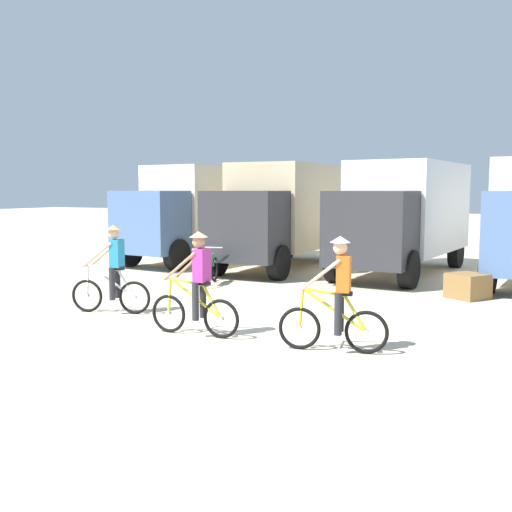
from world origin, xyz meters
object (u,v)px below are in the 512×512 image
box_truck_tan_camper (286,210)px  cyclist_cowboy_hat (197,288)px  cyclist_orange_shirt (113,272)px  box_truck_avon_van (405,212)px  cyclist_near_camera (337,299)px  bicycle_spare (209,270)px  box_truck_cream_rv (203,208)px  supply_crate (468,286)px

box_truck_tan_camper → cyclist_cowboy_hat: box_truck_tan_camper is taller
box_truck_tan_camper → cyclist_orange_shirt: bearing=-92.2°
box_truck_avon_van → cyclist_orange_shirt: box_truck_avon_van is taller
cyclist_near_camera → bicycle_spare: cyclist_near_camera is taller
box_truck_cream_rv → bicycle_spare: bearing=-58.0°
box_truck_cream_rv → box_truck_tan_camper: size_ratio=1.02×
box_truck_cream_rv → cyclist_cowboy_hat: size_ratio=3.83×
box_truck_cream_rv → supply_crate: bearing=-22.9°
box_truck_avon_van → supply_crate: (2.26, -3.63, -1.58)m
box_truck_avon_van → bicycle_spare: (-4.25, -4.38, -1.48)m
cyclist_near_camera → bicycle_spare: 7.25m
cyclist_cowboy_hat → cyclist_near_camera: bearing=0.8°
bicycle_spare → supply_crate: 6.55m
box_truck_tan_camper → bicycle_spare: (-0.46, -4.22, -1.48)m
box_truck_cream_rv → cyclist_near_camera: box_truck_cream_rv is taller
cyclist_cowboy_hat → supply_crate: (3.82, 5.83, -0.55)m
cyclist_cowboy_hat → box_truck_tan_camper: bearing=103.5°
cyclist_near_camera → supply_crate: (1.32, 5.80, -0.55)m
cyclist_orange_shirt → cyclist_near_camera: same height
box_truck_cream_rv → cyclist_cowboy_hat: bearing=-60.1°
cyclist_orange_shirt → cyclist_cowboy_hat: (2.56, -0.91, 0.00)m
box_truck_cream_rv → bicycle_spare: 5.80m
box_truck_cream_rv → box_truck_tan_camper: (3.43, -0.53, 0.00)m
box_truck_cream_rv → box_truck_avon_van: size_ratio=1.00×
box_truck_avon_van → cyclist_near_camera: size_ratio=3.82×
bicycle_spare → cyclist_near_camera: bearing=-44.2°
cyclist_cowboy_hat → box_truck_avon_van: bearing=80.6°
box_truck_tan_camper → bicycle_spare: 4.49m
box_truck_cream_rv → cyclist_orange_shirt: (3.10, -8.92, -1.03)m
supply_crate → bicycle_spare: bearing=-173.4°
box_truck_avon_van → cyclist_near_camera: (0.94, -9.43, -1.03)m
box_truck_cream_rv → cyclist_orange_shirt: box_truck_cream_rv is taller
box_truck_avon_van → cyclist_orange_shirt: 9.54m
box_truck_tan_camper → box_truck_avon_van: (3.80, 0.16, 0.00)m
cyclist_near_camera → supply_crate: cyclist_near_camera is taller
cyclist_orange_shirt → bicycle_spare: 4.20m
box_truck_avon_van → cyclist_cowboy_hat: size_ratio=3.82×
box_truck_tan_camper → cyclist_orange_shirt: size_ratio=3.75×
cyclist_orange_shirt → bicycle_spare: cyclist_orange_shirt is taller
cyclist_orange_shirt → box_truck_avon_van: bearing=64.3°
cyclist_near_camera → bicycle_spare: (-5.19, 5.05, -0.45)m
box_truck_avon_van → supply_crate: bearing=-58.1°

